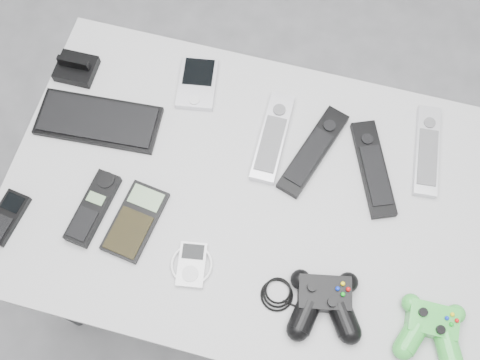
% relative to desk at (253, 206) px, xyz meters
% --- Properties ---
extents(floor, '(3.50, 3.50, 0.00)m').
position_rel_desk_xyz_m(floor, '(-0.06, 0.08, -0.64)').
color(floor, '#5F5E63').
rests_on(floor, ground).
extents(desk, '(1.04, 0.67, 0.70)m').
position_rel_desk_xyz_m(desk, '(0.00, 0.00, 0.00)').
color(desk, '#98989A').
rests_on(desk, floor).
extents(pda_keyboard, '(0.27, 0.13, 0.02)m').
position_rel_desk_xyz_m(pda_keyboard, '(-0.37, 0.08, 0.07)').
color(pda_keyboard, black).
rests_on(pda_keyboard, desk).
extents(dock_bracket, '(0.09, 0.08, 0.05)m').
position_rel_desk_xyz_m(dock_bracket, '(-0.47, 0.19, 0.08)').
color(dock_bracket, black).
rests_on(dock_bracket, desk).
extents(pda, '(0.10, 0.14, 0.02)m').
position_rel_desk_xyz_m(pda, '(-0.19, 0.23, 0.07)').
color(pda, silver).
rests_on(pda, desk).
extents(remote_silver_a, '(0.05, 0.21, 0.02)m').
position_rel_desk_xyz_m(remote_silver_a, '(0.01, 0.14, 0.07)').
color(remote_silver_a, silver).
rests_on(remote_silver_a, desk).
extents(remote_black_a, '(0.12, 0.23, 0.02)m').
position_rel_desk_xyz_m(remote_black_a, '(0.10, 0.13, 0.07)').
color(remote_black_a, black).
rests_on(remote_black_a, desk).
extents(remote_black_b, '(0.13, 0.22, 0.02)m').
position_rel_desk_xyz_m(remote_black_b, '(0.23, 0.12, 0.07)').
color(remote_black_b, black).
rests_on(remote_black_b, desk).
extents(remote_silver_b, '(0.07, 0.21, 0.02)m').
position_rel_desk_xyz_m(remote_silver_b, '(0.33, 0.19, 0.07)').
color(remote_silver_b, '#B8B8BF').
rests_on(remote_silver_b, desk).
extents(mobile_phone, '(0.07, 0.12, 0.02)m').
position_rel_desk_xyz_m(mobile_phone, '(-0.48, -0.18, 0.07)').
color(mobile_phone, black).
rests_on(mobile_phone, desk).
extents(cordless_handset, '(0.07, 0.17, 0.03)m').
position_rel_desk_xyz_m(cordless_handset, '(-0.31, -0.11, 0.07)').
color(cordless_handset, black).
rests_on(cordless_handset, desk).
extents(calculator, '(0.10, 0.17, 0.02)m').
position_rel_desk_xyz_m(calculator, '(-0.22, -0.12, 0.07)').
color(calculator, black).
rests_on(calculator, desk).
extents(mp3_player, '(0.10, 0.10, 0.02)m').
position_rel_desk_xyz_m(mp3_player, '(-0.08, -0.17, 0.07)').
color(mp3_player, silver).
rests_on(mp3_player, desk).
extents(controller_black, '(0.26, 0.19, 0.05)m').
position_rel_desk_xyz_m(controller_black, '(0.18, -0.18, 0.08)').
color(controller_black, black).
rests_on(controller_black, desk).
extents(controller_green, '(0.13, 0.14, 0.04)m').
position_rel_desk_xyz_m(controller_green, '(0.39, -0.18, 0.08)').
color(controller_green, green).
rests_on(controller_green, desk).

